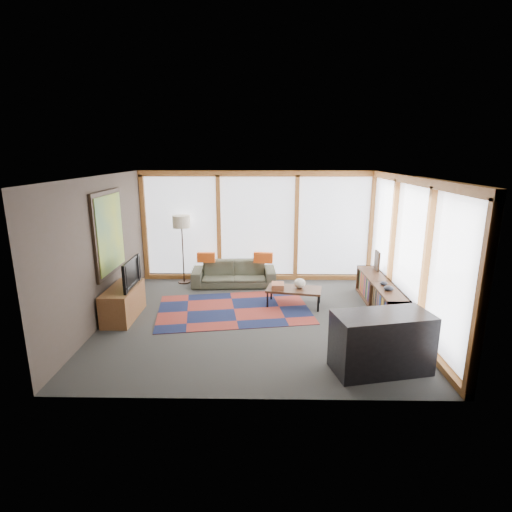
{
  "coord_description": "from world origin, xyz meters",
  "views": [
    {
      "loc": [
        0.12,
        -6.87,
        2.97
      ],
      "look_at": [
        0.0,
        0.4,
        1.1
      ],
      "focal_mm": 28.0,
      "sensor_mm": 36.0,
      "label": 1
    }
  ],
  "objects_px": {
    "bookshelf": "(380,295)",
    "television": "(127,273)",
    "floor_lamp": "(183,250)",
    "coffee_table": "(294,297)",
    "bar_counter": "(381,342)",
    "tv_console": "(123,303)",
    "sofa": "(234,274)"
  },
  "relations": [
    {
      "from": "bookshelf",
      "to": "television",
      "type": "bearing_deg",
      "value": -174.23
    },
    {
      "from": "floor_lamp",
      "to": "bookshelf",
      "type": "distance_m",
      "value": 4.48
    },
    {
      "from": "coffee_table",
      "to": "television",
      "type": "relative_size",
      "value": 1.18
    },
    {
      "from": "television",
      "to": "bar_counter",
      "type": "height_order",
      "value": "television"
    },
    {
      "from": "coffee_table",
      "to": "bookshelf",
      "type": "xyz_separation_m",
      "value": [
        1.67,
        -0.13,
        0.1
      ]
    },
    {
      "from": "bookshelf",
      "to": "tv_console",
      "type": "height_order",
      "value": "tv_console"
    },
    {
      "from": "bookshelf",
      "to": "television",
      "type": "distance_m",
      "value": 4.85
    },
    {
      "from": "sofa",
      "to": "bar_counter",
      "type": "distance_m",
      "value": 4.39
    },
    {
      "from": "coffee_table",
      "to": "tv_console",
      "type": "height_order",
      "value": "tv_console"
    },
    {
      "from": "floor_lamp",
      "to": "bar_counter",
      "type": "xyz_separation_m",
      "value": [
        3.52,
        -3.89,
        -0.38
      ]
    },
    {
      "from": "floor_lamp",
      "to": "coffee_table",
      "type": "relative_size",
      "value": 1.5
    },
    {
      "from": "television",
      "to": "tv_console",
      "type": "bearing_deg",
      "value": 115.22
    },
    {
      "from": "sofa",
      "to": "bookshelf",
      "type": "height_order",
      "value": "bookshelf"
    },
    {
      "from": "coffee_table",
      "to": "bar_counter",
      "type": "height_order",
      "value": "bar_counter"
    },
    {
      "from": "bookshelf",
      "to": "coffee_table",
      "type": "bearing_deg",
      "value": 175.43
    },
    {
      "from": "bookshelf",
      "to": "bar_counter",
      "type": "height_order",
      "value": "bar_counter"
    },
    {
      "from": "bookshelf",
      "to": "tv_console",
      "type": "distance_m",
      "value": 4.91
    },
    {
      "from": "floor_lamp",
      "to": "tv_console",
      "type": "height_order",
      "value": "floor_lamp"
    },
    {
      "from": "sofa",
      "to": "bar_counter",
      "type": "relative_size",
      "value": 1.43
    },
    {
      "from": "sofa",
      "to": "television",
      "type": "bearing_deg",
      "value": -136.99
    },
    {
      "from": "floor_lamp",
      "to": "bookshelf",
      "type": "bearing_deg",
      "value": -20.59
    },
    {
      "from": "tv_console",
      "to": "bookshelf",
      "type": "bearing_deg",
      "value": 6.19
    },
    {
      "from": "floor_lamp",
      "to": "coffee_table",
      "type": "xyz_separation_m",
      "value": [
        2.49,
        -1.43,
        -0.62
      ]
    },
    {
      "from": "coffee_table",
      "to": "bar_counter",
      "type": "distance_m",
      "value": 2.68
    },
    {
      "from": "sofa",
      "to": "television",
      "type": "distance_m",
      "value": 2.68
    },
    {
      "from": "sofa",
      "to": "bar_counter",
      "type": "bearing_deg",
      "value": -60.9
    },
    {
      "from": "television",
      "to": "bar_counter",
      "type": "bearing_deg",
      "value": -114.6
    },
    {
      "from": "coffee_table",
      "to": "bar_counter",
      "type": "relative_size",
      "value": 0.81
    },
    {
      "from": "tv_console",
      "to": "bar_counter",
      "type": "height_order",
      "value": "bar_counter"
    },
    {
      "from": "tv_console",
      "to": "television",
      "type": "bearing_deg",
      "value": 25.86
    },
    {
      "from": "coffee_table",
      "to": "bookshelf",
      "type": "bearing_deg",
      "value": -4.57
    },
    {
      "from": "bar_counter",
      "to": "floor_lamp",
      "type": "bearing_deg",
      "value": 119.94
    }
  ]
}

